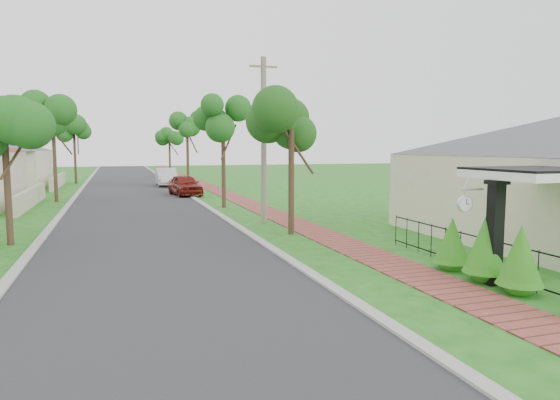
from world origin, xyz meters
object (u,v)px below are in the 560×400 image
near_tree (291,128)px  parked_car_red (185,185)px  porch_post (495,238)px  station_clock (465,203)px  utility_pole (264,140)px  parked_car_white (166,177)px

near_tree → parked_car_red: bearing=96.2°
parked_car_red → porch_post: bearing=-87.9°
near_tree → station_clock: bearing=-76.7°
parked_car_red → near_tree: 17.04m
parked_car_red → station_clock: bearing=-89.0°
near_tree → utility_pole: (-0.19, 3.00, -0.40)m
utility_pole → station_clock: bearing=-79.4°
utility_pole → station_clock: (1.98, -10.60, -1.64)m
parked_car_white → station_clock: station_clock is taller
porch_post → parked_car_white: (-4.54, 33.51, -0.37)m
near_tree → utility_pole: 3.03m
utility_pole → station_clock: utility_pole is taller
parked_car_white → station_clock: bearing=-82.5°
parked_car_white → station_clock: 33.37m
station_clock → utility_pole: bearing=100.6°
near_tree → station_clock: (1.79, -7.60, -2.05)m
near_tree → porch_post: bearing=-73.6°
porch_post → utility_pole: 11.56m
near_tree → station_clock: 8.07m
parked_car_red → utility_pole: bearing=-90.7°
parked_car_red → utility_pole: utility_pole is taller
parked_car_red → station_clock: station_clock is taller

